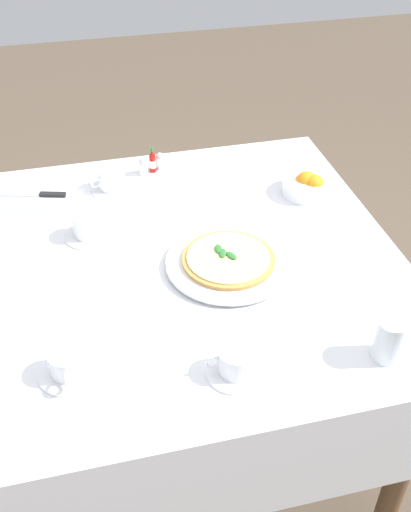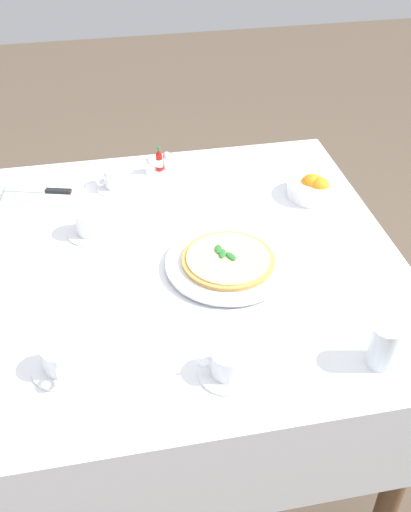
{
  "view_description": "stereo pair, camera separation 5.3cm",
  "coord_description": "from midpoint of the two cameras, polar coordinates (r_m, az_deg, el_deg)",
  "views": [
    {
      "loc": [
        0.24,
        1.21,
        1.73
      ],
      "look_at": [
        -0.05,
        0.03,
        0.78
      ],
      "focal_mm": 43.18,
      "sensor_mm": 36.0,
      "label": 1
    },
    {
      "loc": [
        0.18,
        1.23,
        1.73
      ],
      "look_at": [
        -0.05,
        0.03,
        0.78
      ],
      "focal_mm": 43.18,
      "sensor_mm": 36.0,
      "label": 2
    }
  ],
  "objects": [
    {
      "name": "ground_plane",
      "position": [
        2.13,
        -2.35,
        -16.4
      ],
      "size": [
        8.0,
        8.0,
        0.0
      ],
      "primitive_type": "plane",
      "color": "brown"
    },
    {
      "name": "pepper_shaker",
      "position": [
        1.94,
        -5.02,
        8.68
      ],
      "size": [
        0.03,
        0.03,
        0.06
      ],
      "color": "white",
      "rests_on": "dining_table"
    },
    {
      "name": "coffee_cup_left_edge",
      "position": [
        1.28,
        1.62,
        -9.84
      ],
      "size": [
        0.13,
        0.13,
        0.06
      ],
      "color": "white",
      "rests_on": "dining_table"
    },
    {
      "name": "coffee_cup_far_right",
      "position": [
        1.67,
        -11.77,
        2.71
      ],
      "size": [
        0.13,
        0.13,
        0.07
      ],
      "color": "white",
      "rests_on": "dining_table"
    },
    {
      "name": "hot_sauce_bottle",
      "position": [
        1.93,
        -5.81,
        8.67
      ],
      "size": [
        0.02,
        0.02,
        0.08
      ],
      "color": "#B7140F",
      "rests_on": "dining_table"
    },
    {
      "name": "pizza_plate",
      "position": [
        1.54,
        1.14,
        -0.67
      ],
      "size": [
        0.31,
        0.31,
        0.02
      ],
      "color": "white",
      "rests_on": "dining_table"
    },
    {
      "name": "dining_table",
      "position": [
        1.66,
        -2.9,
        -3.85
      ],
      "size": [
        1.11,
        1.11,
        0.76
      ],
      "color": "white",
      "rests_on": "ground_plane"
    },
    {
      "name": "coffee_cup_back_corner",
      "position": [
        1.86,
        -9.59,
        6.95
      ],
      "size": [
        0.13,
        0.13,
        0.07
      ],
      "color": "white",
      "rests_on": "dining_table"
    },
    {
      "name": "citrus_bowl",
      "position": [
        1.84,
        8.65,
        6.53
      ],
      "size": [
        0.15,
        0.15,
        0.07
      ],
      "color": "white",
      "rests_on": "dining_table"
    },
    {
      "name": "water_glass_far_left",
      "position": [
        1.34,
        15.54,
        -7.64
      ],
      "size": [
        0.07,
        0.07,
        0.1
      ],
      "color": "white",
      "rests_on": "dining_table"
    },
    {
      "name": "napkin_folded",
      "position": [
        1.86,
        -16.11,
        5.12
      ],
      "size": [
        0.24,
        0.16,
        0.02
      ],
      "rotation": [
        0.0,
        0.0,
        -0.16
      ],
      "color": "white",
      "rests_on": "dining_table"
    },
    {
      "name": "salt_shaker",
      "position": [
        1.92,
        -6.58,
        8.18
      ],
      "size": [
        0.03,
        0.03,
        0.06
      ],
      "color": "white",
      "rests_on": "dining_table"
    },
    {
      "name": "coffee_cup_near_right",
      "position": [
        1.31,
        -13.81,
        -9.74
      ],
      "size": [
        0.13,
        0.13,
        0.06
      ],
      "color": "white",
      "rests_on": "dining_table"
    },
    {
      "name": "pizza",
      "position": [
        1.53,
        1.14,
        -0.26
      ],
      "size": [
        0.23,
        0.23,
        0.02
      ],
      "color": "#C68E47",
      "rests_on": "pizza_plate"
    },
    {
      "name": "dinner_knife",
      "position": [
        1.85,
        -16.27,
        5.48
      ],
      "size": [
        0.19,
        0.07,
        0.01
      ],
      "rotation": [
        0.0,
        0.0,
        -0.28
      ],
      "color": "silver",
      "rests_on": "napkin_folded"
    }
  ]
}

